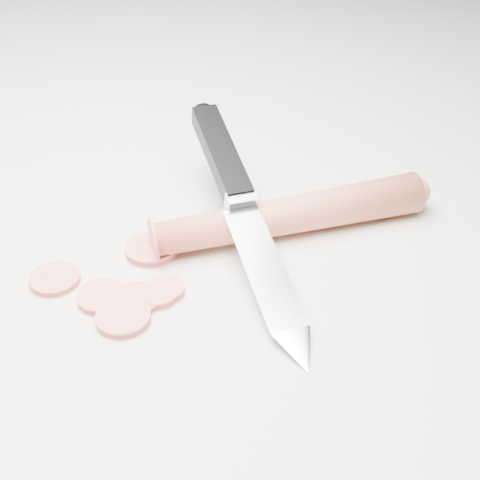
% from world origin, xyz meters
% --- Properties ---
extents(ground, '(2.40, 2.40, 0.00)m').
position_xyz_m(ground, '(0.00, 0.00, 0.00)').
color(ground, silver).
rests_on(ground, ground).
extents(carrot, '(0.18, 0.18, 0.03)m').
position_xyz_m(carrot, '(0.09, 0.06, 0.02)').
color(carrot, '#DC6240').
rests_on(carrot, ground).
extents(carrot_slice_0, '(0.04, 0.04, 0.01)m').
position_xyz_m(carrot_slice_0, '(-0.04, -0.08, 0.00)').
color(carrot_slice_0, '#EE6358').
rests_on(carrot_slice_0, ground).
extents(carrot_slice_1, '(0.04, 0.04, 0.01)m').
position_xyz_m(carrot_slice_1, '(0.00, -0.08, 0.00)').
color(carrot_slice_1, '#EE6358').
rests_on(carrot_slice_1, ground).
extents(carrot_slice_2, '(0.04, 0.04, 0.01)m').
position_xyz_m(carrot_slice_2, '(0.03, -0.07, 0.00)').
color(carrot_slice_2, '#EE6358').
rests_on(carrot_slice_2, ground).
extents(carrot_slice_3, '(0.03, 0.03, 0.01)m').
position_xyz_m(carrot_slice_3, '(0.04, -0.06, 0.00)').
color(carrot_slice_3, '#EE6358').
rests_on(carrot_slice_3, ground).
extents(carrot_slice_4, '(0.04, 0.04, 0.01)m').
position_xyz_m(carrot_slice_4, '(0.03, -0.09, 0.00)').
color(carrot_slice_4, '#EE6358').
rests_on(carrot_slice_4, ground).
extents(carrot_slice_5, '(0.04, 0.04, 0.01)m').
position_xyz_m(carrot_slice_5, '(0.00, -0.02, 0.00)').
color(carrot_slice_5, '#EE6358').
rests_on(carrot_slice_5, ground).
extents(carrot_slice_6, '(0.03, 0.03, 0.01)m').
position_xyz_m(carrot_slice_6, '(0.04, -0.06, 0.00)').
color(carrot_slice_6, '#EE6358').
rests_on(carrot_slice_6, ground).
extents(kitchen_knife, '(0.22, 0.21, 0.07)m').
position_xyz_m(kitchen_knife, '(0.07, 0.02, 0.04)').
color(kitchen_knife, silver).
rests_on(kitchen_knife, ground).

